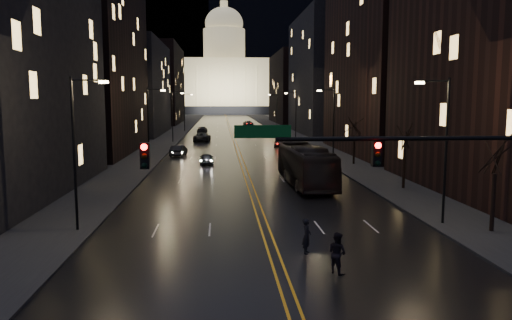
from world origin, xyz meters
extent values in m
plane|color=black|center=(0.00, 0.00, 0.00)|extent=(900.00, 900.00, 0.00)
cube|color=black|center=(0.00, 130.00, 0.01)|extent=(20.00, 320.00, 0.02)
cube|color=black|center=(-14.00, 130.00, 0.08)|extent=(8.00, 320.00, 0.16)
cube|color=black|center=(14.00, 130.00, 0.08)|extent=(8.00, 320.00, 0.16)
cube|color=orange|center=(0.00, 130.00, 0.03)|extent=(0.62, 320.00, 0.01)
cube|color=black|center=(-21.00, 54.00, 14.00)|extent=(12.00, 30.00, 28.00)
cube|color=black|center=(-21.00, 92.00, 10.00)|extent=(12.00, 34.00, 20.00)
cube|color=black|center=(-21.00, 140.00, 12.00)|extent=(12.00, 40.00, 24.00)
cube|color=black|center=(21.00, 50.00, 19.00)|extent=(12.00, 30.00, 38.00)
cube|color=black|center=(21.00, 92.00, 13.00)|extent=(12.00, 34.00, 26.00)
cube|color=black|center=(21.00, 140.00, 11.00)|extent=(12.00, 40.00, 22.00)
cube|color=black|center=(40.00, 380.00, 65.00)|extent=(520.00, 60.00, 130.00)
cube|color=black|center=(0.00, 250.00, 2.00)|extent=(90.00, 50.00, 4.00)
cube|color=#FFE393|center=(0.00, 250.00, 16.00)|extent=(80.00, 36.00, 24.00)
cylinder|color=beige|center=(0.00, 250.00, 36.00)|extent=(22.00, 22.00, 16.00)
ellipsoid|color=beige|center=(0.00, 250.00, 47.00)|extent=(20.00, 20.00, 17.00)
cylinder|color=#FFE393|center=(0.00, 250.00, 55.50)|extent=(4.00, 4.00, 6.00)
cylinder|color=black|center=(5.50, 0.00, 6.20)|extent=(12.00, 0.18, 0.18)
cube|color=black|center=(-5.50, 0.00, 5.60)|extent=(0.35, 0.30, 1.00)
cube|color=black|center=(3.50, 0.00, 5.60)|extent=(0.35, 0.30, 1.00)
sphere|color=#FF0705|center=(-5.50, -0.18, 5.95)|extent=(0.24, 0.24, 0.24)
sphere|color=#FF0705|center=(3.50, -0.18, 5.95)|extent=(0.24, 0.24, 0.24)
cube|color=#053F14|center=(-1.00, 0.00, 6.50)|extent=(2.20, 0.06, 0.50)
cylinder|color=black|center=(11.00, 10.00, 4.50)|extent=(0.16, 0.16, 9.00)
cylinder|color=black|center=(10.10, 10.00, 8.80)|extent=(1.80, 0.10, 0.10)
cube|color=#FFDD99|center=(9.20, 10.00, 8.70)|extent=(0.50, 0.25, 0.15)
cylinder|color=black|center=(-11.00, 10.00, 4.50)|extent=(0.16, 0.16, 9.00)
cylinder|color=black|center=(-10.10, 10.00, 8.80)|extent=(1.80, 0.10, 0.10)
cube|color=#FFDD99|center=(-9.20, 10.00, 8.70)|extent=(0.50, 0.25, 0.15)
cylinder|color=black|center=(11.00, 40.00, 4.50)|extent=(0.16, 0.16, 9.00)
cylinder|color=black|center=(10.10, 40.00, 8.80)|extent=(1.80, 0.10, 0.10)
cube|color=#FFDD99|center=(9.20, 40.00, 8.70)|extent=(0.50, 0.25, 0.15)
cylinder|color=black|center=(-11.00, 40.00, 4.50)|extent=(0.16, 0.16, 9.00)
cylinder|color=black|center=(-10.10, 40.00, 8.80)|extent=(1.80, 0.10, 0.10)
cube|color=#FFDD99|center=(-9.20, 40.00, 8.70)|extent=(0.50, 0.25, 0.15)
cylinder|color=black|center=(11.00, 70.00, 4.50)|extent=(0.16, 0.16, 9.00)
cylinder|color=black|center=(10.10, 70.00, 8.80)|extent=(1.80, 0.10, 0.10)
cube|color=#FFDD99|center=(9.20, 70.00, 8.70)|extent=(0.50, 0.25, 0.15)
cylinder|color=black|center=(-11.00, 70.00, 4.50)|extent=(0.16, 0.16, 9.00)
cylinder|color=black|center=(-10.10, 70.00, 8.80)|extent=(1.80, 0.10, 0.10)
cube|color=#FFDD99|center=(-9.20, 70.00, 8.70)|extent=(0.50, 0.25, 0.15)
cylinder|color=black|center=(11.00, 100.00, 4.50)|extent=(0.16, 0.16, 9.00)
cylinder|color=black|center=(10.10, 100.00, 8.80)|extent=(1.80, 0.10, 0.10)
cube|color=#FFDD99|center=(9.20, 100.00, 8.70)|extent=(0.50, 0.25, 0.15)
cylinder|color=black|center=(-11.00, 100.00, 4.50)|extent=(0.16, 0.16, 9.00)
cylinder|color=black|center=(-10.10, 100.00, 8.80)|extent=(1.80, 0.10, 0.10)
cube|color=#FFDD99|center=(-9.20, 100.00, 8.70)|extent=(0.50, 0.25, 0.15)
cylinder|color=black|center=(13.00, 8.00, 1.75)|extent=(0.24, 0.24, 3.50)
cylinder|color=black|center=(13.00, 22.00, 1.75)|extent=(0.24, 0.24, 3.50)
cylinder|color=black|center=(13.00, 38.00, 1.75)|extent=(0.24, 0.24, 3.50)
imported|color=black|center=(5.01, 24.71, 1.80)|extent=(3.48, 13.01, 3.59)
imported|color=black|center=(-4.25, 39.89, 0.69)|extent=(1.83, 4.13, 1.38)
imported|color=black|center=(-8.26, 48.62, 0.76)|extent=(2.15, 4.80, 1.53)
imported|color=black|center=(-5.91, 72.25, 0.81)|extent=(3.21, 6.05, 1.62)
imported|color=black|center=(-6.67, 94.61, 0.75)|extent=(2.42, 5.28, 1.50)
imported|color=black|center=(5.76, 40.59, 0.75)|extent=(2.01, 4.69, 1.50)
imported|color=black|center=(6.81, 59.89, 0.71)|extent=(2.16, 4.32, 1.41)
imported|color=black|center=(3.76, 94.87, 0.79)|extent=(2.24, 5.48, 1.59)
imported|color=black|center=(5.50, 123.66, 0.72)|extent=(2.96, 5.44, 1.45)
imported|color=black|center=(1.66, 5.00, 0.90)|extent=(0.63, 0.77, 1.81)
imported|color=black|center=(2.52, 2.10, 0.94)|extent=(0.94, 1.03, 1.88)
camera|label=1|loc=(-2.64, -19.09, 7.76)|focal=35.00mm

